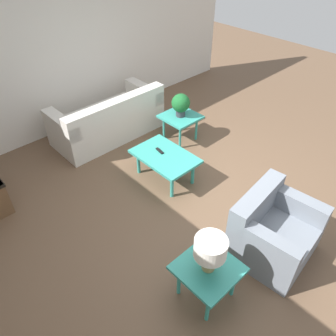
{
  "coord_description": "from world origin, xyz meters",
  "views": [
    {
      "loc": [
        -2.06,
        2.59,
        3.23
      ],
      "look_at": [
        0.36,
        0.32,
        0.55
      ],
      "focal_mm": 35.0,
      "sensor_mm": 36.0,
      "label": 1
    }
  ],
  "objects_px": {
    "armchair": "(272,232)",
    "table_lamp": "(210,250)",
    "sofa": "(109,121)",
    "coffee_table": "(165,158)",
    "side_table_plant": "(180,119)",
    "potted_plant": "(181,104)",
    "side_table_lamp": "(208,271)"
  },
  "relations": [
    {
      "from": "coffee_table",
      "to": "side_table_plant",
      "type": "height_order",
      "value": "side_table_plant"
    },
    {
      "from": "sofa",
      "to": "table_lamp",
      "type": "height_order",
      "value": "table_lamp"
    },
    {
      "from": "coffee_table",
      "to": "potted_plant",
      "type": "bearing_deg",
      "value": -56.72
    },
    {
      "from": "side_table_lamp",
      "to": "armchair",
      "type": "bearing_deg",
      "value": -97.42
    },
    {
      "from": "armchair",
      "to": "side_table_plant",
      "type": "distance_m",
      "value": 2.57
    },
    {
      "from": "coffee_table",
      "to": "side_table_plant",
      "type": "relative_size",
      "value": 1.61
    },
    {
      "from": "sofa",
      "to": "side_table_lamp",
      "type": "distance_m",
      "value": 3.37
    },
    {
      "from": "armchair",
      "to": "coffee_table",
      "type": "xyz_separation_m",
      "value": [
        1.81,
        -0.01,
        0.05
      ]
    },
    {
      "from": "armchair",
      "to": "potted_plant",
      "type": "xyz_separation_m",
      "value": [
        2.4,
        -0.91,
        0.37
      ]
    },
    {
      "from": "sofa",
      "to": "side_table_plant",
      "type": "relative_size",
      "value": 3.24
    },
    {
      "from": "armchair",
      "to": "side_table_lamp",
      "type": "bearing_deg",
      "value": 166.8
    },
    {
      "from": "armchair",
      "to": "table_lamp",
      "type": "relative_size",
      "value": 2.4
    },
    {
      "from": "armchair",
      "to": "potted_plant",
      "type": "bearing_deg",
      "value": 63.43
    },
    {
      "from": "side_table_lamp",
      "to": "table_lamp",
      "type": "distance_m",
      "value": 0.34
    },
    {
      "from": "sofa",
      "to": "coffee_table",
      "type": "relative_size",
      "value": 2.01
    },
    {
      "from": "armchair",
      "to": "table_lamp",
      "type": "bearing_deg",
      "value": 166.8
    },
    {
      "from": "armchair",
      "to": "potted_plant",
      "type": "height_order",
      "value": "potted_plant"
    },
    {
      "from": "armchair",
      "to": "table_lamp",
      "type": "height_order",
      "value": "table_lamp"
    },
    {
      "from": "sofa",
      "to": "side_table_plant",
      "type": "height_order",
      "value": "sofa"
    },
    {
      "from": "sofa",
      "to": "armchair",
      "type": "xyz_separation_m",
      "value": [
        -3.32,
        0.09,
        0.01
      ]
    },
    {
      "from": "side_table_plant",
      "to": "table_lamp",
      "type": "distance_m",
      "value": 2.97
    },
    {
      "from": "sofa",
      "to": "potted_plant",
      "type": "height_order",
      "value": "potted_plant"
    },
    {
      "from": "sofa",
      "to": "side_table_lamp",
      "type": "height_order",
      "value": "sofa"
    },
    {
      "from": "coffee_table",
      "to": "sofa",
      "type": "bearing_deg",
      "value": -2.97
    },
    {
      "from": "armchair",
      "to": "sofa",
      "type": "bearing_deg",
      "value": 82.7
    },
    {
      "from": "sofa",
      "to": "table_lamp",
      "type": "relative_size",
      "value": 4.63
    },
    {
      "from": "coffee_table",
      "to": "side_table_plant",
      "type": "bearing_deg",
      "value": -56.72
    },
    {
      "from": "side_table_lamp",
      "to": "table_lamp",
      "type": "bearing_deg",
      "value": 0.0
    },
    {
      "from": "side_table_plant",
      "to": "table_lamp",
      "type": "bearing_deg",
      "value": 140.36
    },
    {
      "from": "side_table_plant",
      "to": "side_table_lamp",
      "type": "xyz_separation_m",
      "value": [
        -2.27,
        1.88,
        0.0
      ]
    },
    {
      "from": "coffee_table",
      "to": "table_lamp",
      "type": "height_order",
      "value": "table_lamp"
    },
    {
      "from": "side_table_plant",
      "to": "potted_plant",
      "type": "bearing_deg",
      "value": 0.0
    }
  ]
}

